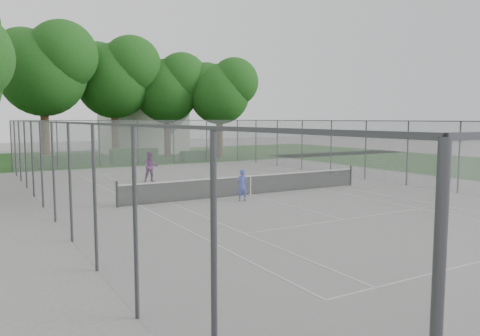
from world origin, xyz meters
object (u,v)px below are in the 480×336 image
tennis_net (251,184)px  girl_player (242,185)px  house (143,115)px  woman_player (151,167)px

tennis_net → girl_player: (-1.18, -1.20, 0.19)m
tennis_net → house: bearing=81.3°
house → girl_player: house is taller
tennis_net → woman_player: woman_player is taller
house → woman_player: house is taller
girl_player → woman_player: 8.03m
girl_player → tennis_net: bearing=-130.2°
tennis_net → woman_player: 7.19m
tennis_net → house: 29.65m
house → girl_player: (-5.63, -30.30, -3.33)m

